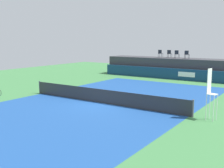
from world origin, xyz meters
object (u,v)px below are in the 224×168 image
Objects in this scene: umpire_chair at (211,91)px; net_post_near at (40,87)px; tennis_ball at (210,89)px; spectator_chair_far_left at (160,53)px; spectator_chair_right at (187,54)px; net_post_far at (193,108)px; spectator_chair_left at (169,53)px; spectator_chair_center at (177,54)px.

umpire_chair is 13.33m from net_post_near.
spectator_chair_far_left is at bearing 140.77° from tennis_ball.
umpire_chair is (9.88, -15.45, -1.11)m from spectator_chair_far_left.
spectator_chair_right reaches higher than net_post_far.
spectator_chair_left is (1.13, 0.02, 0.00)m from spectator_chair_far_left.
net_post_near is 12.40m from net_post_far.
spectator_chair_far_left is 18.38m from umpire_chair.
spectator_chair_right is 7.48m from tennis_ball.
umpire_chair is at bearing 1.37° from net_post_far.
spectator_chair_left reaches higher than umpire_chair.
spectator_chair_far_left reaches higher than tennis_ball.
spectator_chair_right is (2.24, -0.52, 0.00)m from spectator_chair_left.
tennis_ball is (4.14, -5.63, -2.66)m from spectator_chair_right.
spectator_chair_far_left is at bearing 120.18° from net_post_far.
spectator_chair_center is (1.05, -0.39, 0.00)m from spectator_chair_left.
spectator_chair_left and spectator_chair_center have the same top height.
spectator_chair_left is 2.29m from spectator_chair_right.
spectator_chair_left reaches higher than net_post_far.
spectator_chair_far_left reaches higher than net_post_far.
umpire_chair is at bearing -60.49° from spectator_chair_left.
umpire_chair reaches higher than net_post_near.
tennis_ball is (6.38, -6.14, -2.66)m from spectator_chair_left.
spectator_chair_center is 0.32× the size of umpire_chair.
umpire_chair is at bearing -57.40° from spectator_chair_far_left.
spectator_chair_center is 1.00× the size of spectator_chair_right.
tennis_ball is (10.91, 9.35, -0.46)m from net_post_near.
tennis_ball is (7.51, -6.13, -2.66)m from spectator_chair_far_left.
tennis_ball is at bearing -53.64° from spectator_chair_right.
spectator_chair_right is 16.15m from net_post_far.
spectator_chair_center is 8.28m from tennis_ball.
spectator_chair_left is at bearing 159.76° from spectator_chair_center.
spectator_chair_right is at bearing -13.01° from spectator_chair_left.
umpire_chair reaches higher than tennis_ball.
spectator_chair_left is 0.89× the size of net_post_far.
spectator_chair_center is 13.06× the size of tennis_ball.
spectator_chair_far_left is 1.00× the size of spectator_chair_center.
spectator_chair_right is (1.19, -0.13, 0.00)m from spectator_chair_center.
spectator_chair_center is at bearing 173.73° from spectator_chair_right.
spectator_chair_far_left is at bearing 77.61° from net_post_near.
spectator_chair_far_left is 0.32× the size of umpire_chair.
net_post_near is 1.00× the size of net_post_far.
net_post_far is (9.00, -15.48, -2.19)m from spectator_chair_far_left.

